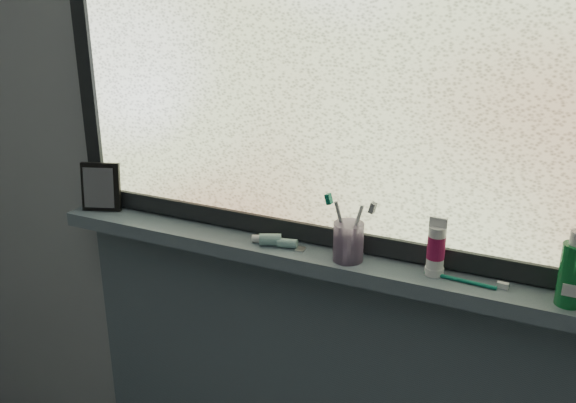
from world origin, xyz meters
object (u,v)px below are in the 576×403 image
Objects in this scene: mouthwash_bottle at (573,269)px; cream_tube at (436,245)px; vanity_mirror at (101,187)px; toothbrush_cup at (348,242)px.

cream_tube is at bearing 176.42° from mouthwash_bottle.
vanity_mirror is 1.31m from mouthwash_bottle.
mouthwash_bottle reaches higher than cream_tube.
cream_tube is at bearing -20.10° from vanity_mirror.
vanity_mirror is at bearing 178.93° from toothbrush_cup.
mouthwash_bottle is 0.30m from cream_tube.
cream_tube is (-0.30, 0.02, -0.01)m from mouthwash_bottle.
cream_tube reaches higher than toothbrush_cup.
toothbrush_cup is 0.22m from cream_tube.
toothbrush_cup is at bearing -176.23° from cream_tube.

